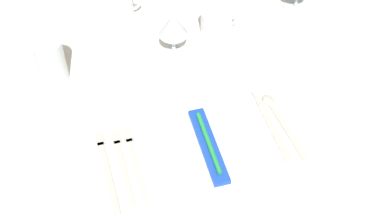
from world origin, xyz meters
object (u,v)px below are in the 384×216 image
(fork_inner, at_px, (122,163))
(coffee_cup_left, at_px, (120,7))
(spoon_soup, at_px, (279,118))
(dinner_knife, at_px, (272,127))
(coffee_cup_right, at_px, (217,22))
(toothbrush_package, at_px, (208,145))
(drink_tumbler, at_px, (51,61))
(dinner_plate, at_px, (208,149))
(fork_outer, at_px, (135,160))
(fork_salad, at_px, (106,167))
(wine_glass_left, at_px, (173,27))

(fork_inner, height_order, coffee_cup_left, coffee_cup_left)
(fork_inner, distance_m, spoon_soup, 0.38)
(dinner_knife, xyz_separation_m, coffee_cup_right, (-0.01, 0.36, 0.04))
(toothbrush_package, bearing_deg, drink_tumbler, 130.80)
(dinner_plate, height_order, coffee_cup_right, coffee_cup_right)
(fork_outer, xyz_separation_m, fork_salad, (-0.06, 0.00, 0.00))
(coffee_cup_right, relative_size, wine_glass_left, 0.85)
(fork_salad, height_order, wine_glass_left, wine_glass_left)
(toothbrush_package, relative_size, wine_glass_left, 1.64)
(fork_outer, relative_size, coffee_cup_right, 1.89)
(fork_inner, relative_size, fork_salad, 0.94)
(fork_inner, bearing_deg, dinner_knife, -0.54)
(dinner_plate, height_order, fork_salad, dinner_plate)
(wine_glass_left, bearing_deg, fork_inner, -123.79)
(dinner_plate, distance_m, toothbrush_package, 0.02)
(toothbrush_package, height_order, spoon_soup, toothbrush_package)
(spoon_soup, distance_m, coffee_cup_left, 0.56)
(drink_tumbler, bearing_deg, dinner_knife, -34.79)
(coffee_cup_left, bearing_deg, dinner_plate, -80.89)
(dinner_knife, distance_m, coffee_cup_left, 0.57)
(spoon_soup, relative_size, coffee_cup_left, 2.04)
(toothbrush_package, relative_size, fork_outer, 1.02)
(fork_salad, xyz_separation_m, dinner_knife, (0.39, -0.00, 0.00))
(spoon_soup, bearing_deg, fork_outer, -177.06)
(fork_outer, distance_m, coffee_cup_right, 0.48)
(toothbrush_package, bearing_deg, wine_glass_left, 87.02)
(coffee_cup_right, height_order, wine_glass_left, wine_glass_left)
(toothbrush_package, distance_m, fork_outer, 0.17)
(dinner_plate, distance_m, drink_tumbler, 0.46)
(spoon_soup, bearing_deg, toothbrush_package, -167.43)
(fork_inner, height_order, fork_salad, same)
(dinner_plate, distance_m, coffee_cup_right, 0.41)
(toothbrush_package, height_order, fork_inner, toothbrush_package)
(fork_outer, height_order, spoon_soup, spoon_soup)
(spoon_soup, xyz_separation_m, wine_glass_left, (-0.18, 0.29, 0.09))
(dinner_knife, relative_size, spoon_soup, 1.07)
(fork_salad, bearing_deg, wine_glass_left, 52.02)
(coffee_cup_right, height_order, drink_tumbler, drink_tumbler)
(dinner_knife, height_order, coffee_cup_right, coffee_cup_right)
(drink_tumbler, bearing_deg, wine_glass_left, -1.15)
(fork_inner, xyz_separation_m, drink_tumbler, (-0.11, 0.32, 0.05))
(fork_inner, bearing_deg, coffee_cup_left, 78.17)
(toothbrush_package, distance_m, coffee_cup_left, 0.54)
(spoon_soup, bearing_deg, coffee_cup_right, 96.67)
(wine_glass_left, height_order, drink_tumbler, wine_glass_left)
(drink_tumbler, bearing_deg, fork_outer, -67.07)
(fork_inner, distance_m, coffee_cup_left, 0.52)
(dinner_knife, bearing_deg, coffee_cup_right, 91.84)
(dinner_knife, bearing_deg, fork_salad, 179.57)
(dinner_knife, bearing_deg, fork_inner, 179.46)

